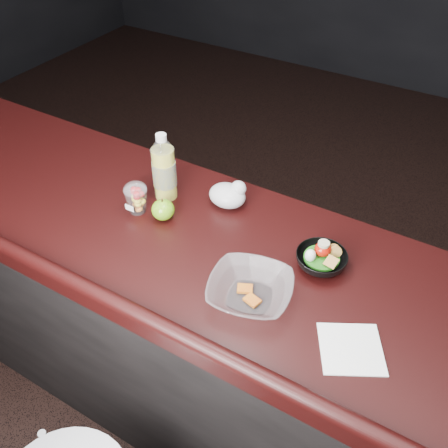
% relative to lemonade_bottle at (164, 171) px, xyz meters
% --- Properties ---
extents(room_shell, '(8.00, 8.00, 8.00)m').
position_rel_lemonade_bottle_xyz_m(room_shell, '(0.23, -0.44, 0.71)').
color(room_shell, black).
rests_on(room_shell, ground).
extents(counter, '(4.06, 0.71, 1.02)m').
position_rel_lemonade_bottle_xyz_m(counter, '(0.23, -0.14, -0.61)').
color(counter, black).
rests_on(counter, ground).
extents(lemonade_bottle, '(0.08, 0.08, 0.25)m').
position_rel_lemonade_bottle_xyz_m(lemonade_bottle, '(0.00, 0.00, 0.00)').
color(lemonade_bottle, gold).
rests_on(lemonade_bottle, counter).
extents(fruit_cup, '(0.08, 0.08, 0.11)m').
position_rel_lemonade_bottle_xyz_m(fruit_cup, '(-0.03, -0.12, -0.05)').
color(fruit_cup, white).
rests_on(fruit_cup, counter).
extents(green_apple, '(0.08, 0.08, 0.08)m').
position_rel_lemonade_bottle_xyz_m(green_apple, '(0.07, -0.11, -0.07)').
color(green_apple, '#41860F').
rests_on(green_apple, counter).
extents(plastic_bag, '(0.13, 0.11, 0.10)m').
position_rel_lemonade_bottle_xyz_m(plastic_bag, '(0.22, 0.07, -0.06)').
color(plastic_bag, silver).
rests_on(plastic_bag, counter).
extents(snack_bowl, '(0.21, 0.21, 0.09)m').
position_rel_lemonade_bottle_xyz_m(snack_bowl, '(0.61, -0.05, -0.08)').
color(snack_bowl, black).
rests_on(snack_bowl, counter).
extents(takeout_bowl, '(0.29, 0.29, 0.06)m').
position_rel_lemonade_bottle_xyz_m(takeout_bowl, '(0.48, -0.27, -0.08)').
color(takeout_bowl, silver).
rests_on(takeout_bowl, counter).
extents(paper_napkin, '(0.22, 0.22, 0.00)m').
position_rel_lemonade_bottle_xyz_m(paper_napkin, '(0.79, -0.29, -0.10)').
color(paper_napkin, white).
rests_on(paper_napkin, counter).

